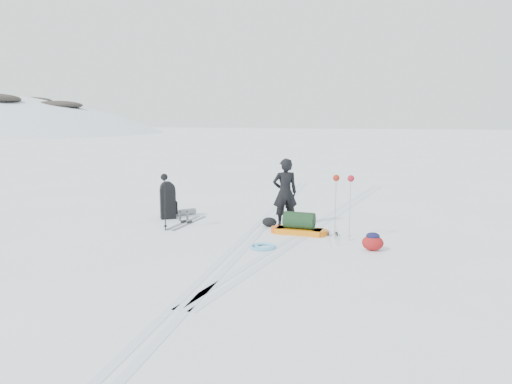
# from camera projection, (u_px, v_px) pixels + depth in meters

# --- Properties ---
(ground) EXTENTS (200.00, 200.00, 0.00)m
(ground) POSITION_uv_depth(u_px,v_px,m) (255.00, 232.00, 11.79)
(ground) COLOR white
(ground) RESTS_ON ground
(ski_tracks) EXTENTS (3.38, 17.97, 0.01)m
(ski_tracks) POSITION_uv_depth(u_px,v_px,m) (288.00, 226.00, 12.45)
(ski_tracks) COLOR silver
(ski_tracks) RESTS_ON ground
(skier) EXTENTS (0.74, 0.65, 1.70)m
(skier) POSITION_uv_depth(u_px,v_px,m) (285.00, 193.00, 12.30)
(skier) COLOR black
(skier) RESTS_ON ground
(pulk_sled) EXTENTS (1.38, 0.49, 0.52)m
(pulk_sled) POSITION_uv_depth(u_px,v_px,m) (299.00, 226.00, 11.60)
(pulk_sled) COLOR orange
(pulk_sled) RESTS_ON ground
(expedition_rucksack) EXTENTS (0.74, 1.08, 1.00)m
(expedition_rucksack) POSITION_uv_depth(u_px,v_px,m) (170.00, 201.00, 13.38)
(expedition_rucksack) COLOR black
(expedition_rucksack) RESTS_ON ground
(ski_poles_black) EXTENTS (0.17, 0.18, 1.38)m
(ski_poles_black) POSITION_uv_depth(u_px,v_px,m) (164.00, 184.00, 11.85)
(ski_poles_black) COLOR black
(ski_poles_black) RESTS_ON ground
(ski_poles_silver) EXTENTS (0.47, 0.15, 1.46)m
(ski_poles_silver) POSITION_uv_depth(u_px,v_px,m) (343.00, 186.00, 10.87)
(ski_poles_silver) COLOR #B0B1B7
(ski_poles_silver) RESTS_ON ground
(touring_skis_grey) EXTENTS (0.34, 1.82, 0.07)m
(touring_skis_grey) POSITION_uv_depth(u_px,v_px,m) (187.00, 223.00, 12.80)
(touring_skis_grey) COLOR gray
(touring_skis_grey) RESTS_ON ground
(touring_skis_white) EXTENTS (0.61, 1.99, 0.07)m
(touring_skis_white) POSITION_uv_depth(u_px,v_px,m) (332.00, 235.00, 11.46)
(touring_skis_white) COLOR white
(touring_skis_white) RESTS_ON ground
(rope_coil) EXTENTS (0.59, 0.59, 0.07)m
(rope_coil) POSITION_uv_depth(u_px,v_px,m) (264.00, 247.00, 10.38)
(rope_coil) COLOR #5AACDA
(rope_coil) RESTS_ON ground
(small_daypack) EXTENTS (0.49, 0.41, 0.38)m
(small_daypack) POSITION_uv_depth(u_px,v_px,m) (373.00, 242.00, 10.18)
(small_daypack) COLOR maroon
(small_daypack) RESTS_ON ground
(thermos_pair) EXTENTS (0.23, 0.19, 0.26)m
(thermos_pair) POSITION_uv_depth(u_px,v_px,m) (183.00, 216.00, 13.13)
(thermos_pair) COLOR #4F5356
(thermos_pair) RESTS_ON ground
(stuff_sack) EXTENTS (0.45, 0.40, 0.23)m
(stuff_sack) POSITION_uv_depth(u_px,v_px,m) (269.00, 222.00, 12.40)
(stuff_sack) COLOR black
(stuff_sack) RESTS_ON ground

